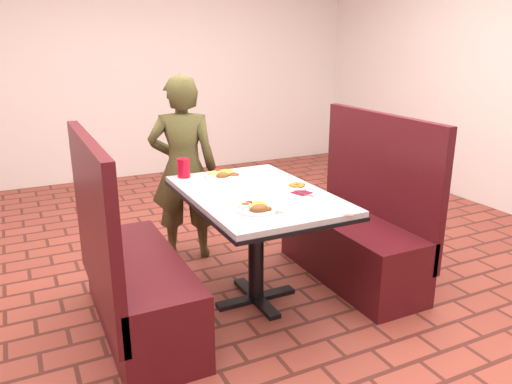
# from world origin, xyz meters

# --- Properties ---
(dining_table) EXTENTS (0.81, 1.21, 0.75)m
(dining_table) POSITION_xyz_m (0.00, 0.00, 0.65)
(dining_table) COLOR silver
(dining_table) RESTS_ON ground
(booth_bench_left) EXTENTS (0.47, 1.20, 1.17)m
(booth_bench_left) POSITION_xyz_m (-0.80, 0.00, 0.33)
(booth_bench_left) COLOR #511217
(booth_bench_left) RESTS_ON ground
(booth_bench_right) EXTENTS (0.47, 1.20, 1.17)m
(booth_bench_right) POSITION_xyz_m (0.80, 0.00, 0.33)
(booth_bench_right) COLOR #511217
(booth_bench_right) RESTS_ON ground
(diner_person) EXTENTS (0.61, 0.51, 1.42)m
(diner_person) POSITION_xyz_m (-0.17, 0.90, 0.71)
(diner_person) COLOR brown
(diner_person) RESTS_ON ground
(near_dinner_plate) EXTENTS (0.24, 0.24, 0.07)m
(near_dinner_plate) POSITION_xyz_m (-0.15, -0.31, 0.78)
(near_dinner_plate) COLOR white
(near_dinner_plate) RESTS_ON dining_table
(far_dinner_plate) EXTENTS (0.27, 0.27, 0.07)m
(far_dinner_plate) POSITION_xyz_m (-0.04, 0.42, 0.77)
(far_dinner_plate) COLOR white
(far_dinner_plate) RESTS_ON dining_table
(plantain_plate) EXTENTS (0.17, 0.17, 0.03)m
(plantain_plate) POSITION_xyz_m (0.28, -0.03, 0.76)
(plantain_plate) COLOR white
(plantain_plate) RESTS_ON dining_table
(maroon_napkin) EXTENTS (0.13, 0.13, 0.00)m
(maroon_napkin) POSITION_xyz_m (0.24, -0.14, 0.75)
(maroon_napkin) COLOR maroon
(maroon_napkin) RESTS_ON dining_table
(spoon_utensil) EXTENTS (0.05, 0.13, 0.00)m
(spoon_utensil) POSITION_xyz_m (0.24, -0.19, 0.76)
(spoon_utensil) COLOR #B9BABE
(spoon_utensil) RESTS_ON dining_table
(red_tumbler) EXTENTS (0.09, 0.09, 0.13)m
(red_tumbler) POSITION_xyz_m (-0.29, 0.53, 0.81)
(red_tumbler) COLOR red
(red_tumbler) RESTS_ON dining_table
(paper_napkin) EXTENTS (0.23, 0.21, 0.01)m
(paper_napkin) POSITION_xyz_m (0.23, -0.51, 0.76)
(paper_napkin) COLOR white
(paper_napkin) RESTS_ON dining_table
(knife_utensil) EXTENTS (0.09, 0.14, 0.00)m
(knife_utensil) POSITION_xyz_m (-0.09, -0.38, 0.76)
(knife_utensil) COLOR silver
(knife_utensil) RESTS_ON dining_table
(fork_utensil) EXTENTS (0.07, 0.13, 0.00)m
(fork_utensil) POSITION_xyz_m (-0.07, -0.34, 0.76)
(fork_utensil) COLOR silver
(fork_utensil) RESTS_ON dining_table
(lettuce_shreds) EXTENTS (0.28, 0.32, 0.00)m
(lettuce_shreds) POSITION_xyz_m (0.04, 0.06, 0.75)
(lettuce_shreds) COLOR #8DC74F
(lettuce_shreds) RESTS_ON dining_table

